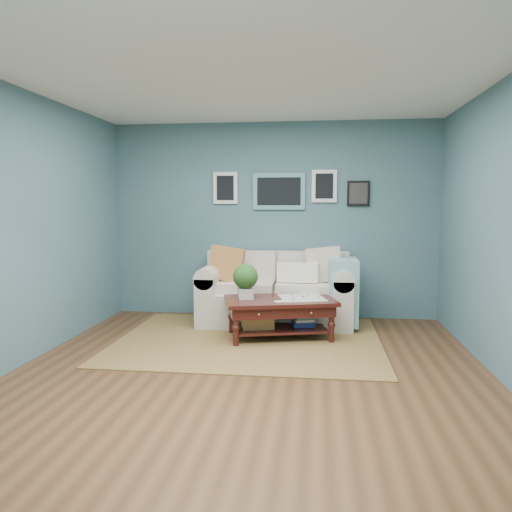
# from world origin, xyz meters

# --- Properties ---
(room_shell) EXTENTS (5.00, 5.02, 2.70)m
(room_shell) POSITION_xyz_m (0.00, 0.06, 1.36)
(room_shell) COLOR brown
(room_shell) RESTS_ON ground
(area_rug) EXTENTS (3.01, 2.41, 0.01)m
(area_rug) POSITION_xyz_m (-0.16, 1.15, 0.01)
(area_rug) COLOR brown
(area_rug) RESTS_ON ground
(loveseat) EXTENTS (2.03, 0.92, 1.04)m
(loveseat) POSITION_xyz_m (0.17, 2.03, 0.42)
(loveseat) COLOR beige
(loveseat) RESTS_ON ground
(coffee_table) EXTENTS (1.41, 1.03, 0.88)m
(coffee_table) POSITION_xyz_m (0.12, 1.29, 0.39)
(coffee_table) COLOR black
(coffee_table) RESTS_ON ground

